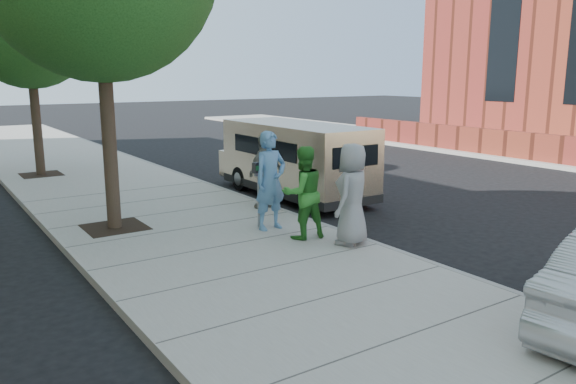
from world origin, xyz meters
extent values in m
plane|color=black|center=(0.00, 0.00, 0.00)|extent=(120.00, 120.00, 0.00)
cube|color=gray|center=(-1.00, 0.00, 0.07)|extent=(5.00, 60.00, 0.15)
cube|color=gray|center=(1.44, 0.00, 0.07)|extent=(0.12, 60.00, 0.16)
cube|color=maroon|center=(13.50, 2.00, 0.65)|extent=(0.30, 22.00, 1.00)
cube|color=black|center=(-2.30, 2.40, 0.15)|extent=(1.20, 1.20, 0.01)
cylinder|color=#38281E|center=(-2.30, 2.40, 2.13)|extent=(0.28, 0.28, 3.96)
cube|color=black|center=(-2.30, 10.00, 0.15)|extent=(1.20, 1.20, 0.01)
cylinder|color=#38281E|center=(-2.30, 10.00, 1.91)|extent=(0.28, 0.28, 3.52)
sphere|color=#1A4717|center=(-2.30, 10.00, 4.71)|extent=(3.80, 3.80, 3.80)
sphere|color=#1A4717|center=(-1.70, 9.60, 5.21)|extent=(2.85, 2.85, 2.85)
sphere|color=#1A4717|center=(-2.80, 10.50, 5.01)|extent=(2.66, 2.66, 2.66)
cylinder|color=gray|center=(0.19, 0.76, 0.69)|extent=(0.05, 0.05, 1.08)
cube|color=gray|center=(0.19, 0.76, 1.27)|extent=(0.22, 0.11, 0.08)
cube|color=#2D2D30|center=(0.11, 0.74, 1.40)|extent=(0.14, 0.12, 0.21)
cube|color=#2D2D30|center=(0.27, 0.78, 1.40)|extent=(0.14, 0.12, 0.21)
cube|color=beige|center=(2.89, 3.31, 1.08)|extent=(1.81, 4.86, 1.79)
cube|color=beige|center=(2.89, 5.96, 0.64)|extent=(1.65, 0.50, 0.76)
cube|color=black|center=(2.89, 0.87, 1.39)|extent=(1.35, 0.02, 0.49)
cylinder|color=black|center=(2.10, 4.91, 0.34)|extent=(0.23, 0.68, 0.68)
cylinder|color=black|center=(3.68, 4.91, 0.34)|extent=(0.23, 0.68, 0.68)
cylinder|color=black|center=(2.10, 1.61, 0.34)|extent=(0.23, 0.68, 0.68)
cylinder|color=black|center=(3.68, 1.61, 0.34)|extent=(0.23, 0.68, 0.68)
imported|color=#5586B5|center=(0.32, 0.51, 1.15)|extent=(0.77, 0.54, 2.00)
imported|color=#31862C|center=(0.49, -0.40, 1.04)|extent=(0.94, 0.78, 1.78)
imported|color=gray|center=(1.01, -1.21, 1.09)|extent=(1.09, 0.95, 1.88)
imported|color=slate|center=(1.20, 2.13, 1.03)|extent=(1.11, 0.70, 1.75)
camera|label=1|loc=(-5.58, -8.90, 3.23)|focal=35.00mm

